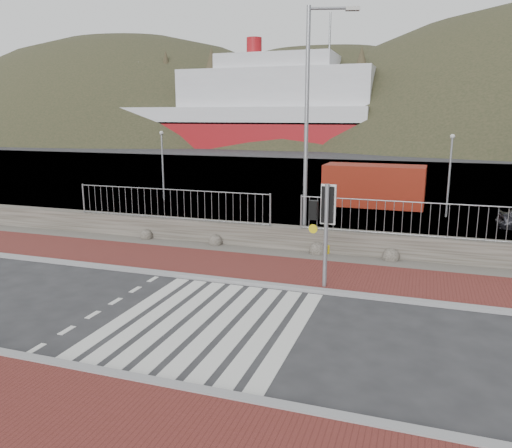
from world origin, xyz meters
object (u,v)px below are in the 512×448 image
(streetlight, at_px, (311,116))
(shipping_container, at_px, (374,185))
(traffic_signal_far, at_px, (325,214))
(ferry, at_px, (239,113))

(streetlight, distance_m, shipping_container, 10.70)
(streetlight, relative_size, shipping_container, 1.61)
(traffic_signal_far, height_order, shipping_container, traffic_signal_far)
(ferry, bearing_deg, streetlight, -67.05)
(ferry, height_order, streetlight, ferry)
(ferry, distance_m, streetlight, 64.90)
(ferry, distance_m, traffic_signal_far, 69.95)
(ferry, relative_size, streetlight, 5.65)
(shipping_container, bearing_deg, traffic_signal_far, -88.44)
(traffic_signal_far, height_order, streetlight, streetlight)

